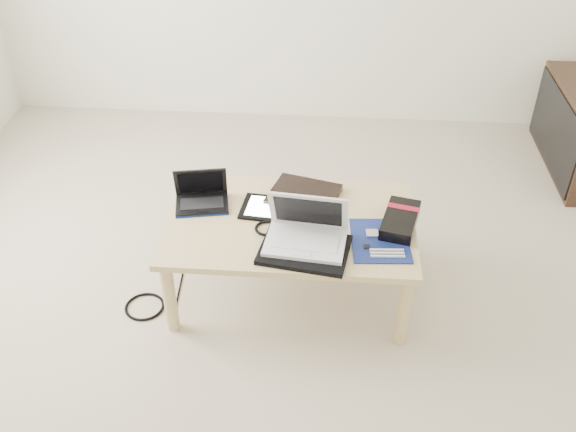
# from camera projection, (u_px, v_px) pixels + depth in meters

# --- Properties ---
(ground) EXTENTS (4.00, 4.00, 0.00)m
(ground) POSITION_uv_depth(u_px,v_px,m) (269.00, 319.00, 2.91)
(ground) COLOR beige
(ground) RESTS_ON ground
(coffee_table) EXTENTS (1.10, 0.70, 0.40)m
(coffee_table) POSITION_uv_depth(u_px,v_px,m) (291.00, 230.00, 2.87)
(coffee_table) COLOR #D1B87D
(coffee_table) RESTS_ON ground
(book) EXTENTS (0.36, 0.33, 0.03)m
(book) POSITION_uv_depth(u_px,v_px,m) (304.00, 195.00, 2.98)
(book) COLOR black
(book) RESTS_ON coffee_table
(netbook) EXTENTS (0.27, 0.22, 0.17)m
(netbook) POSITION_uv_depth(u_px,v_px,m) (202.00, 197.00, 2.93)
(netbook) COLOR black
(netbook) RESTS_ON coffee_table
(tablet) EXTENTS (0.28, 0.22, 0.01)m
(tablet) POSITION_uv_depth(u_px,v_px,m) (270.00, 208.00, 2.91)
(tablet) COLOR black
(tablet) RESTS_ON coffee_table
(remote) EXTENTS (0.13, 0.25, 0.02)m
(remote) POSITION_uv_depth(u_px,v_px,m) (318.00, 217.00, 2.84)
(remote) COLOR #AFAFB4
(remote) RESTS_ON coffee_table
(neoprene_sleeve) EXTENTS (0.40, 0.32, 0.02)m
(neoprene_sleeve) POSITION_uv_depth(u_px,v_px,m) (304.00, 250.00, 2.66)
(neoprene_sleeve) COLOR black
(neoprene_sleeve) RESTS_ON coffee_table
(white_laptop) EXTENTS (0.35, 0.27, 0.23)m
(white_laptop) POSITION_uv_depth(u_px,v_px,m) (306.00, 231.00, 2.67)
(white_laptop) COLOR white
(white_laptop) RESTS_ON neoprene_sleeve
(motherboard) EXTENTS (0.26, 0.32, 0.01)m
(motherboard) POSITION_uv_depth(u_px,v_px,m) (380.00, 240.00, 2.72)
(motherboard) COLOR #0C124F
(motherboard) RESTS_ON coffee_table
(gpu_box) EXTENTS (0.20, 0.30, 0.06)m
(gpu_box) POSITION_uv_depth(u_px,v_px,m) (400.00, 220.00, 2.80)
(gpu_box) COLOR black
(gpu_box) RESTS_ON coffee_table
(cable_coil) EXTENTS (0.12, 0.12, 0.01)m
(cable_coil) POSITION_uv_depth(u_px,v_px,m) (267.00, 228.00, 2.79)
(cable_coil) COLOR black
(cable_coil) RESTS_ON coffee_table
(floor_cable_coil) EXTENTS (0.24, 0.24, 0.01)m
(floor_cable_coil) POSITION_uv_depth(u_px,v_px,m) (145.00, 307.00, 2.96)
(floor_cable_coil) COLOR black
(floor_cable_coil) RESTS_ON ground
(floor_cable_trail) EXTENTS (0.03, 0.37, 0.01)m
(floor_cable_trail) POSITION_uv_depth(u_px,v_px,m) (178.00, 296.00, 3.03)
(floor_cable_trail) COLOR black
(floor_cable_trail) RESTS_ON ground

